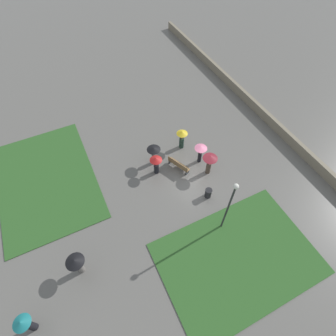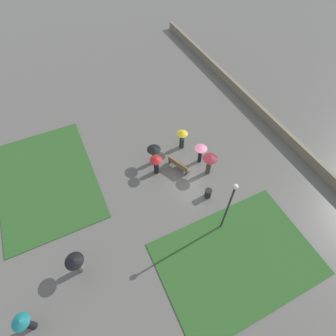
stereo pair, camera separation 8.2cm
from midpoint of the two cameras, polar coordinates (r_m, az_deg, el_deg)
name	(u,v)px [view 2 (the right image)]	position (r m, az deg, el deg)	size (l,w,h in m)	color
ground_plane	(195,174)	(20.61, 5.92, -1.24)	(90.00, 90.00, 0.00)	#66635E
lawn_patch_near	(237,259)	(17.97, 14.94, -18.53)	(6.66, 9.67, 0.06)	#2D5B26
lawn_patch_far	(47,179)	(22.20, -24.82, -2.23)	(10.39, 6.96, 0.06)	#2D5B26
parapet_wall	(285,135)	(24.81, 24.28, 6.65)	(45.00, 0.35, 0.88)	gray
park_bench	(178,165)	(20.44, 2.40, 0.69)	(1.91, 1.16, 0.90)	brown
lamp_post	(229,203)	(15.81, 13.38, -7.43)	(0.32, 0.32, 5.10)	#2D2D30
trash_bin	(208,193)	(19.24, 8.83, -5.47)	(0.52, 0.52, 0.81)	#232326
crowd_person_yellow	(182,137)	(21.46, 3.20, 6.68)	(0.91, 0.91, 1.82)	#1E3328
crowd_person_black	(154,152)	(20.28, -2.96, 3.44)	(1.06, 1.06, 1.75)	slate
crowd_person_red	(156,163)	(19.70, -2.48, 1.15)	(0.94, 0.94, 1.74)	black
crowd_person_pink	(201,151)	(20.43, 7.25, 3.79)	(0.98, 0.98, 1.76)	black
crowd_person_maroon	(210,161)	(19.69, 9.20, 1.55)	(1.12, 1.12, 1.99)	#47382D
lone_walker_far_path	(24,323)	(17.09, -28.65, -27.50)	(0.92, 0.92, 1.86)	black
lone_walker_mid_plaza	(76,263)	(16.86, -19.32, -18.85)	(1.09, 1.09, 1.83)	slate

